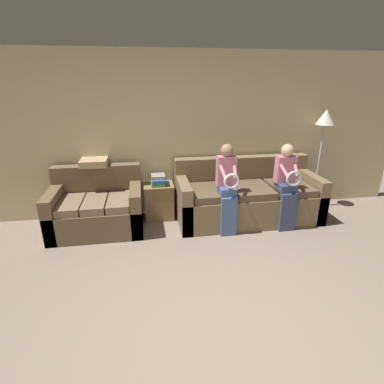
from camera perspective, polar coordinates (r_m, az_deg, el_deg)
name	(u,v)px	position (r m, az deg, el deg)	size (l,w,h in m)	color
ground_plane	(231,354)	(2.83, 7.45, -28.26)	(14.00, 14.00, 0.00)	gray
wall_back	(182,136)	(4.86, -1.99, 10.61)	(7.61, 0.06, 2.55)	#C6B789
couch_main	(247,198)	(4.87, 10.39, -1.13)	(2.23, 0.95, 0.94)	brown
couch_side	(97,209)	(4.68, -17.56, -3.05)	(1.31, 0.91, 0.90)	brown
child_left_seated	(227,185)	(4.26, 6.74, 1.31)	(0.28, 0.38, 1.29)	#475B8E
child_right_seated	(287,183)	(4.59, 17.60, 1.65)	(0.29, 0.38, 1.26)	#384260
side_shelf	(159,200)	(4.85, -6.33, -1.62)	(0.47, 0.41, 0.57)	olive
book_stack	(158,180)	(4.73, -6.43, 2.28)	(0.23, 0.31, 0.15)	#3D8451
floor_lamp	(324,128)	(5.35, 23.87, 11.17)	(0.29, 0.29, 1.68)	#2D2B28
throw_pillow	(94,162)	(4.77, -18.15, 5.44)	(0.39, 0.39, 0.10)	tan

